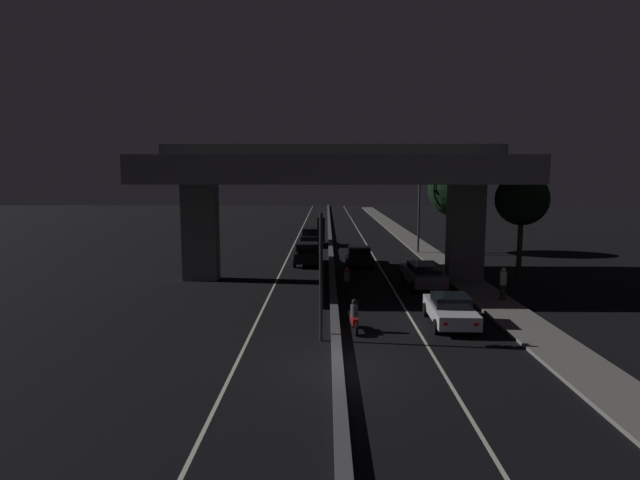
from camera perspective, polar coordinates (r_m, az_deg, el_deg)
name	(u,v)px	position (r m, az deg, el deg)	size (l,w,h in m)	color
ground_plane	(337,368)	(17.65, 2.00, -14.46)	(200.00, 200.00, 0.00)	black
lane_line_left_inner	(296,240)	(51.91, -2.76, -0.05)	(0.12, 126.00, 0.00)	beige
lane_line_right_inner	(364,241)	(51.96, 5.07, -0.06)	(0.12, 126.00, 0.00)	beige
median_divider	(330,239)	(51.79, 1.16, 0.11)	(0.39, 126.00, 0.30)	#4C4C51
sidewalk_right	(423,250)	(45.70, 11.74, -1.08)	(2.27, 126.00, 0.14)	slate
elevated_overpass	(333,175)	(31.39, 1.45, 7.41)	(21.55, 12.33, 8.56)	slate
traffic_light_left_of_median	(321,254)	(19.64, 0.12, -1.63)	(0.30, 0.49, 5.14)	black
street_lamp	(415,200)	(43.06, 10.79, 4.47)	(2.52, 0.32, 7.67)	#2D2D30
car_white_lead	(450,309)	(22.99, 14.67, -7.69)	(2.01, 4.21, 1.37)	silver
car_grey_second	(423,274)	(30.58, 11.70, -3.83)	(2.15, 4.72, 1.43)	#515459
car_black_third	(359,256)	(37.30, 4.49, -1.81)	(1.96, 4.19, 1.40)	black
car_black_lead_oncoming	(307,253)	(37.48, -1.45, -1.55)	(2.13, 4.22, 1.59)	black
car_black_second_oncoming	(312,236)	(47.94, -0.93, 0.44)	(2.12, 4.65, 1.72)	black
motorcycle_red_filtering_near	(354,318)	(21.42, 3.95, -8.84)	(0.34, 1.71, 1.41)	black
motorcycle_black_filtering_mid	(347,282)	(28.44, 3.10, -4.80)	(0.34, 1.93, 1.45)	black
pedestrian_on_sidewalk	(503,283)	(27.80, 20.19, -4.69)	(0.34, 0.34, 1.73)	#2D261E
roadside_tree_kerbside_near	(522,200)	(33.18, 22.09, 4.29)	(3.24, 3.24, 6.80)	#38281C
roadside_tree_kerbside_mid	(455,190)	(44.72, 15.19, 5.59)	(4.69, 4.69, 7.83)	#2D2116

